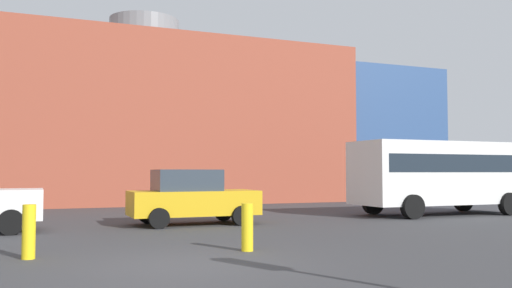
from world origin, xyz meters
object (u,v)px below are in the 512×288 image
bollard_yellow_0 (29,232)px  bollard_yellow_1 (247,227)px  parked_car_2 (192,197)px  white_bus (440,172)px

bollard_yellow_0 → bollard_yellow_1: size_ratio=1.04×
bollard_yellow_0 → parked_car_2: bearing=49.0°
parked_car_2 → white_bus: size_ratio=0.57×
white_bus → parked_car_2: bearing=-179.0°
parked_car_2 → bollard_yellow_0: size_ratio=3.86×
parked_car_2 → bollard_yellow_1: size_ratio=4.01×
parked_car_2 → bollard_yellow_0: bearing=-131.0°
white_bus → bollard_yellow_0: size_ratio=6.75×
parked_car_2 → white_bus: 9.73m
bollard_yellow_1 → white_bus: bearing=30.5°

